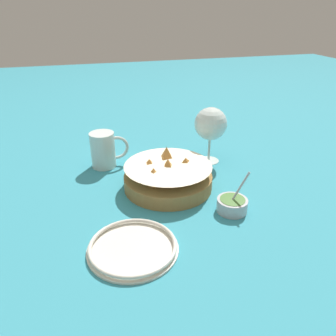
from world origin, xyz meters
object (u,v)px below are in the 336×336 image
food_basket (168,176)px  wine_glass (211,125)px  sauce_cup (232,204)px  side_plate (133,247)px  beer_mug (104,151)px

food_basket → wine_glass: (0.16, 0.12, 0.08)m
food_basket → sauce_cup: (0.11, -0.15, -0.01)m
wine_glass → side_plate: bearing=-131.4°
sauce_cup → side_plate: bearing=-163.9°
food_basket → beer_mug: size_ratio=2.05×
sauce_cup → side_plate: sauce_cup is taller
beer_mug → food_basket: bearing=-49.5°
wine_glass → beer_mug: bearing=170.4°
wine_glass → beer_mug: wine_glass is taller
sauce_cup → food_basket: bearing=127.2°
food_basket → sauce_cup: 0.19m
food_basket → wine_glass: 0.22m
sauce_cup → beer_mug: size_ratio=0.88×
food_basket → side_plate: bearing=-121.2°
wine_glass → side_plate: size_ratio=0.93×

